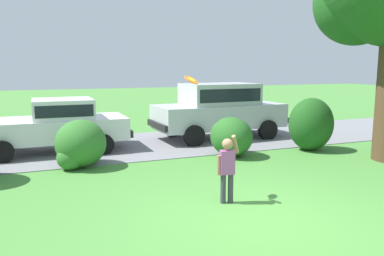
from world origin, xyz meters
name	(u,v)px	position (x,y,z in m)	size (l,w,h in m)	color
ground_plane	(264,220)	(0.00, 0.00, 0.00)	(80.00, 80.00, 0.00)	#478438
driveway_strip	(152,144)	(0.00, 6.75, 0.01)	(28.00, 4.40, 0.02)	slate
shrub_centre_left	(80,145)	(-2.46, 4.63, 0.56)	(1.25, 1.34, 1.19)	#33702B
shrub_centre	(231,137)	(1.62, 4.32, 0.55)	(1.14, 1.36, 1.11)	#286023
shrub_centre_right	(311,124)	(4.20, 4.15, 0.79)	(1.37, 1.22, 1.58)	#1E511C
parked_sedan	(56,123)	(-2.93, 6.71, 0.85)	(4.42, 2.13, 1.56)	white
parked_suv	(219,108)	(2.48, 6.92, 1.08)	(4.78, 2.27, 1.92)	silver
child_thrower	(227,165)	(-0.19, 0.97, 0.72)	(0.47, 0.23, 1.29)	#383842
frisbee	(191,80)	(-0.67, 1.53, 2.25)	(0.31, 0.27, 0.22)	orange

